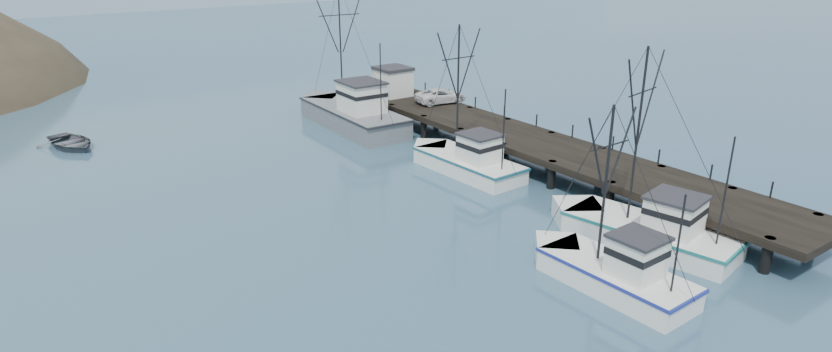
{
  "coord_description": "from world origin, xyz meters",
  "views": [
    {
      "loc": [
        -20.86,
        -17.83,
        16.36
      ],
      "look_at": [
        1.21,
        12.94,
        2.5
      ],
      "focal_mm": 28.0,
      "sensor_mm": 36.0,
      "label": 1
    }
  ],
  "objects_px": {
    "trawler_far": "(465,161)",
    "motorboat": "(72,147)",
    "pier": "(528,142)",
    "work_vessel": "(351,113)",
    "trawler_near": "(644,230)",
    "pickup_truck": "(441,96)",
    "pier_shed": "(393,81)",
    "trawler_mid": "(611,272)"
  },
  "relations": [
    {
      "from": "motorboat",
      "to": "trawler_mid",
      "type": "bearing_deg",
      "value": -80.42
    },
    {
      "from": "trawler_far",
      "to": "motorboat",
      "type": "xyz_separation_m",
      "value": [
        -22.9,
        23.79,
        -0.82
      ]
    },
    {
      "from": "pier",
      "to": "pickup_truck",
      "type": "bearing_deg",
      "value": 83.34
    },
    {
      "from": "work_vessel",
      "to": "pickup_truck",
      "type": "relative_size",
      "value": 3.17
    },
    {
      "from": "pier_shed",
      "to": "pickup_truck",
      "type": "height_order",
      "value": "pier_shed"
    },
    {
      "from": "trawler_near",
      "to": "pier_shed",
      "type": "distance_m",
      "value": 32.5
    },
    {
      "from": "trawler_far",
      "to": "motorboat",
      "type": "height_order",
      "value": "trawler_far"
    },
    {
      "from": "pickup_truck",
      "to": "motorboat",
      "type": "relative_size",
      "value": 0.84
    },
    {
      "from": "work_vessel",
      "to": "pickup_truck",
      "type": "height_order",
      "value": "work_vessel"
    },
    {
      "from": "pier",
      "to": "motorboat",
      "type": "distance_m",
      "value": 37.64
    },
    {
      "from": "trawler_near",
      "to": "trawler_mid",
      "type": "bearing_deg",
      "value": -159.05
    },
    {
      "from": "trawler_near",
      "to": "work_vessel",
      "type": "height_order",
      "value": "work_vessel"
    },
    {
      "from": "pier",
      "to": "trawler_mid",
      "type": "height_order",
      "value": "trawler_mid"
    },
    {
      "from": "pickup_truck",
      "to": "motorboat",
      "type": "xyz_separation_m",
      "value": [
        -29.67,
        12.07,
        -2.68
      ]
    },
    {
      "from": "pier",
      "to": "pier_shed",
      "type": "bearing_deg",
      "value": 91.37
    },
    {
      "from": "pier",
      "to": "pickup_truck",
      "type": "relative_size",
      "value": 8.98
    },
    {
      "from": "trawler_far",
      "to": "pickup_truck",
      "type": "bearing_deg",
      "value": 60.0
    },
    {
      "from": "trawler_near",
      "to": "pickup_truck",
      "type": "bearing_deg",
      "value": 76.96
    },
    {
      "from": "work_vessel",
      "to": "pickup_truck",
      "type": "distance_m",
      "value": 8.54
    },
    {
      "from": "work_vessel",
      "to": "pier_shed",
      "type": "relative_size",
      "value": 4.86
    },
    {
      "from": "trawler_mid",
      "to": "work_vessel",
      "type": "xyz_separation_m",
      "value": [
        4.52,
        33.23,
        0.41
      ]
    },
    {
      "from": "trawler_mid",
      "to": "pickup_truck",
      "type": "xyz_separation_m",
      "value": [
        11.85,
        29.1,
        1.86
      ]
    },
    {
      "from": "pier",
      "to": "trawler_far",
      "type": "bearing_deg",
      "value": 167.97
    },
    {
      "from": "trawler_near",
      "to": "trawler_far",
      "type": "relative_size",
      "value": 1.03
    },
    {
      "from": "trawler_mid",
      "to": "motorboat",
      "type": "xyz_separation_m",
      "value": [
        -17.81,
        41.18,
        -0.82
      ]
    },
    {
      "from": "pickup_truck",
      "to": "trawler_near",
      "type": "bearing_deg",
      "value": 176.24
    },
    {
      "from": "pier",
      "to": "trawler_near",
      "type": "height_order",
      "value": "trawler_near"
    },
    {
      "from": "pier_shed",
      "to": "trawler_near",
      "type": "bearing_deg",
      "value": -97.65
    },
    {
      "from": "pier_shed",
      "to": "pier",
      "type": "bearing_deg",
      "value": -88.63
    },
    {
      "from": "trawler_mid",
      "to": "trawler_far",
      "type": "distance_m",
      "value": 18.11
    },
    {
      "from": "trawler_mid",
      "to": "motorboat",
      "type": "distance_m",
      "value": 44.87
    },
    {
      "from": "pier_shed",
      "to": "motorboat",
      "type": "height_order",
      "value": "pier_shed"
    },
    {
      "from": "trawler_mid",
      "to": "pickup_truck",
      "type": "bearing_deg",
      "value": 67.84
    },
    {
      "from": "work_vessel",
      "to": "motorboat",
      "type": "bearing_deg",
      "value": 160.42
    },
    {
      "from": "pickup_truck",
      "to": "pier_shed",
      "type": "bearing_deg",
      "value": 29.8
    },
    {
      "from": "pier",
      "to": "pier_shed",
      "type": "distance_m",
      "value": 18.09
    },
    {
      "from": "pier",
      "to": "pickup_truck",
      "type": "distance_m",
      "value": 12.97
    },
    {
      "from": "pier_shed",
      "to": "pickup_truck",
      "type": "relative_size",
      "value": 0.65
    },
    {
      "from": "pier",
      "to": "trawler_far",
      "type": "relative_size",
      "value": 3.97
    },
    {
      "from": "work_vessel",
      "to": "motorboat",
      "type": "relative_size",
      "value": 2.67
    },
    {
      "from": "trawler_far",
      "to": "trawler_mid",
      "type": "bearing_deg",
      "value": -106.3
    },
    {
      "from": "trawler_mid",
      "to": "pier_shed",
      "type": "height_order",
      "value": "trawler_mid"
    }
  ]
}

